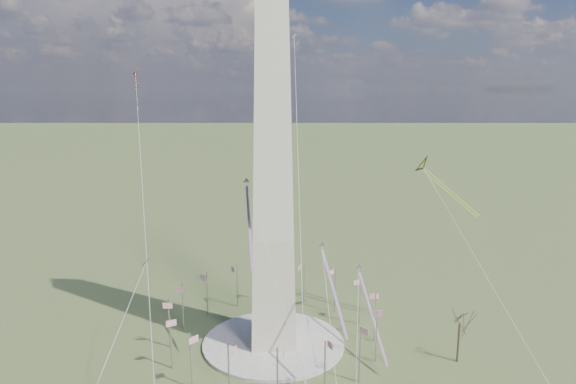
{
  "coord_description": "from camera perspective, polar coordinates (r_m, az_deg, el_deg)",
  "views": [
    {
      "loc": [
        -3.51,
        -120.7,
        63.81
      ],
      "look_at": [
        3.72,
        0.0,
        39.63
      ],
      "focal_mm": 32.0,
      "sensor_mm": 36.0,
      "label": 1
    }
  ],
  "objects": [
    {
      "name": "ground",
      "position": [
        136.58,
        -1.63,
        -16.55
      ],
      "size": [
        2000.0,
        2000.0,
        0.0
      ],
      "primitive_type": "plane",
      "color": "#435229",
      "rests_on": "ground"
    },
    {
      "name": "plaza",
      "position": [
        136.39,
        -1.63,
        -16.4
      ],
      "size": [
        36.0,
        36.0,
        0.8
      ],
      "primitive_type": "cylinder",
      "color": "beige",
      "rests_on": "ground"
    },
    {
      "name": "washington_monument",
      "position": [
        121.79,
        -1.75,
        3.82
      ],
      "size": [
        15.56,
        15.56,
        100.0
      ],
      "color": "beige",
      "rests_on": "plaza"
    },
    {
      "name": "flagpole_ring",
      "position": [
        133.33,
        -1.65,
        -13.79
      ],
      "size": [
        54.4,
        54.4,
        13.0
      ],
      "color": "#AEB0B5",
      "rests_on": "ground"
    },
    {
      "name": "tree_near",
      "position": [
        130.76,
        18.56,
        -13.37
      ],
      "size": [
        8.43,
        8.43,
        14.74
      ],
      "color": "#413127",
      "rests_on": "ground"
    },
    {
      "name": "kite_delta_black",
      "position": [
        140.92,
        15.05,
        2.52
      ],
      "size": [
        15.82,
        14.96,
        14.6
      ],
      "rotation": [
        0.0,
        0.0,
        3.97
      ],
      "color": "black",
      "rests_on": "ground"
    },
    {
      "name": "kite_diamond_purple",
      "position": [
        129.88,
        -15.44,
        -7.91
      ],
      "size": [
        2.26,
        2.92,
        8.52
      ],
      "rotation": [
        0.0,
        0.0,
        2.3
      ],
      "color": "navy",
      "rests_on": "ground"
    },
    {
      "name": "kite_streamer_left",
      "position": [
        117.99,
        4.67,
        -9.26
      ],
      "size": [
        4.15,
        21.4,
        14.72
      ],
      "rotation": [
        0.0,
        0.0,
        3.28
      ],
      "color": "red",
      "rests_on": "ground"
    },
    {
      "name": "kite_streamer_mid",
      "position": [
        124.88,
        -4.44,
        -1.88
      ],
      "size": [
        3.05,
        24.43,
        16.77
      ],
      "rotation": [
        0.0,
        0.0,
        3.21
      ],
      "color": "red",
      "rests_on": "ground"
    },
    {
      "name": "kite_streamer_right",
      "position": [
        132.63,
        8.83,
        -11.6
      ],
      "size": [
        3.82,
        23.84,
        16.38
      ],
      "rotation": [
        0.0,
        0.0,
        3.24
      ],
      "color": "red",
      "rests_on": "ground"
    },
    {
      "name": "kite_small_red",
      "position": [
        158.45,
        -16.59,
        12.43
      ],
      "size": [
        1.41,
        2.18,
        4.76
      ],
      "rotation": [
        0.0,
        0.0,
        2.62
      ],
      "color": "red",
      "rests_on": "ground"
    },
    {
      "name": "kite_small_white",
      "position": [
        161.51,
        0.69,
        16.81
      ],
      "size": [
        1.29,
        1.8,
        4.53
      ],
      "rotation": [
        0.0,
        0.0,
        2.92
      ],
      "color": "silver",
      "rests_on": "ground"
    }
  ]
}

